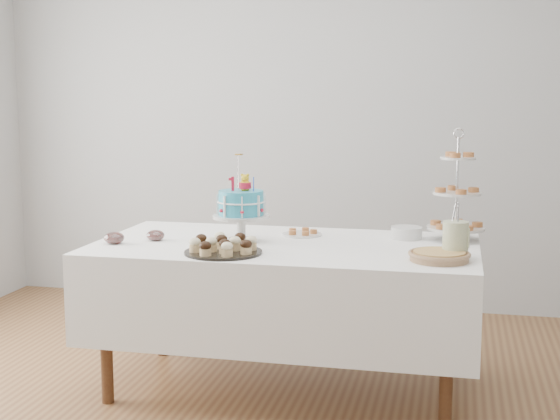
% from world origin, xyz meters
% --- Properties ---
extents(floor, '(5.00, 5.00, 0.00)m').
position_xyz_m(floor, '(0.00, 0.00, 0.00)').
color(floor, brown).
rests_on(floor, ground).
extents(walls, '(5.04, 4.04, 2.70)m').
position_xyz_m(walls, '(0.00, 0.00, 1.35)').
color(walls, '#A6A9AB').
rests_on(walls, floor).
extents(table, '(1.92, 1.02, 0.77)m').
position_xyz_m(table, '(0.00, 0.30, 0.54)').
color(table, white).
rests_on(table, floor).
extents(birthday_cake, '(0.29, 0.29, 0.45)m').
position_xyz_m(birthday_cake, '(-0.23, 0.31, 0.89)').
color(birthday_cake, silver).
rests_on(birthday_cake, table).
extents(cupcake_tray, '(0.37, 0.37, 0.08)m').
position_xyz_m(cupcake_tray, '(-0.23, -0.01, 0.81)').
color(cupcake_tray, black).
rests_on(cupcake_tray, table).
extents(pie, '(0.28, 0.28, 0.04)m').
position_xyz_m(pie, '(0.77, 0.05, 0.80)').
color(pie, '#A38158').
rests_on(pie, table).
extents(tiered_stand, '(0.30, 0.30, 0.58)m').
position_xyz_m(tiered_stand, '(0.84, 0.59, 1.01)').
color(tiered_stand, silver).
rests_on(tiered_stand, table).
extents(plate_stack, '(0.16, 0.16, 0.06)m').
position_xyz_m(plate_stack, '(0.59, 0.57, 0.80)').
color(plate_stack, silver).
rests_on(plate_stack, table).
extents(pastry_plate, '(0.21, 0.21, 0.03)m').
position_xyz_m(pastry_plate, '(0.04, 0.55, 0.78)').
color(pastry_plate, silver).
rests_on(pastry_plate, table).
extents(jam_bowl_a, '(0.09, 0.09, 0.06)m').
position_xyz_m(jam_bowl_a, '(-0.67, 0.23, 0.80)').
color(jam_bowl_a, silver).
rests_on(jam_bowl_a, table).
extents(jam_bowl_b, '(0.10, 0.10, 0.06)m').
position_xyz_m(jam_bowl_b, '(-0.84, 0.10, 0.80)').
color(jam_bowl_b, silver).
rests_on(jam_bowl_b, table).
extents(utensil_pitcher, '(0.12, 0.12, 0.26)m').
position_xyz_m(utensil_pitcher, '(0.84, 0.12, 0.86)').
color(utensil_pitcher, silver).
rests_on(utensil_pitcher, table).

